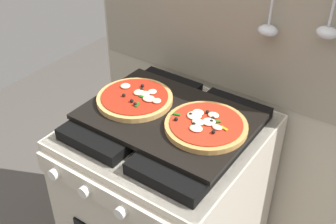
{
  "coord_description": "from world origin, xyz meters",
  "views": [
    {
      "loc": [
        0.64,
        -0.91,
        1.7
      ],
      "look_at": [
        0.0,
        0.0,
        0.93
      ],
      "focal_mm": 44.83,
      "sensor_mm": 36.0,
      "label": 1
    }
  ],
  "objects_px": {
    "pizza_left": "(135,98)",
    "baking_tray": "(168,117)",
    "pizza_right": "(206,125)",
    "stove": "(168,213)"
  },
  "relations": [
    {
      "from": "pizza_left",
      "to": "pizza_right",
      "type": "height_order",
      "value": "same"
    },
    {
      "from": "stove",
      "to": "baking_tray",
      "type": "bearing_deg",
      "value": 90.0
    },
    {
      "from": "pizza_left",
      "to": "pizza_right",
      "type": "distance_m",
      "value": 0.28
    },
    {
      "from": "pizza_left",
      "to": "baking_tray",
      "type": "bearing_deg",
      "value": -0.97
    },
    {
      "from": "baking_tray",
      "to": "pizza_right",
      "type": "height_order",
      "value": "pizza_right"
    },
    {
      "from": "stove",
      "to": "pizza_left",
      "type": "bearing_deg",
      "value": 178.34
    },
    {
      "from": "baking_tray",
      "to": "pizza_right",
      "type": "distance_m",
      "value": 0.14
    },
    {
      "from": "stove",
      "to": "pizza_left",
      "type": "relative_size",
      "value": 3.49
    },
    {
      "from": "baking_tray",
      "to": "pizza_left",
      "type": "distance_m",
      "value": 0.14
    },
    {
      "from": "stove",
      "to": "baking_tray",
      "type": "distance_m",
      "value": 0.46
    }
  ]
}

